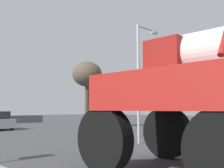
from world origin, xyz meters
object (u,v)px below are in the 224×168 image
(oversize_sprayer, at_px, (188,98))
(streetlight_near_right, at_px, (140,72))
(traffic_signal_near_right, at_px, (136,90))
(bare_tree_right, at_px, (87,75))

(oversize_sprayer, height_order, streetlight_near_right, streetlight_near_right)
(oversize_sprayer, distance_m, traffic_signal_near_right, 6.54)
(oversize_sprayer, xyz_separation_m, streetlight_near_right, (6.94, 7.43, 2.10))
(oversize_sprayer, distance_m, streetlight_near_right, 10.38)
(oversize_sprayer, bearing_deg, traffic_signal_near_right, -38.24)
(oversize_sprayer, bearing_deg, bare_tree_right, -31.91)
(bare_tree_right, bearing_deg, streetlight_near_right, -105.72)
(oversize_sprayer, relative_size, streetlight_near_right, 0.71)
(oversize_sprayer, bearing_deg, streetlight_near_right, -44.37)
(streetlight_near_right, bearing_deg, traffic_signal_near_right, -143.67)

